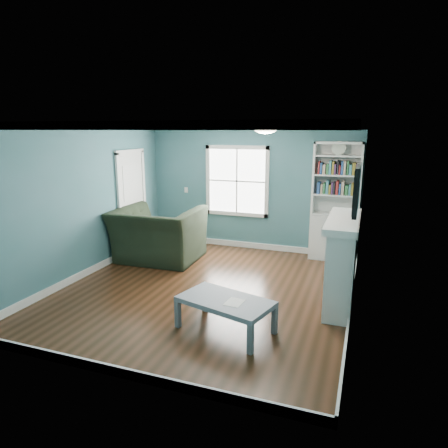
% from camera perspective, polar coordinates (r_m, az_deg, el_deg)
% --- Properties ---
extents(floor, '(5.00, 5.00, 0.00)m').
position_cam_1_polar(floor, '(6.56, -2.56, -9.30)').
color(floor, black).
rests_on(floor, ground).
extents(room_walls, '(5.00, 5.00, 5.00)m').
position_cam_1_polar(room_walls, '(6.12, -2.71, 4.48)').
color(room_walls, '#336A6E').
rests_on(room_walls, ground).
extents(trim, '(4.50, 5.00, 2.60)m').
position_cam_1_polar(trim, '(6.19, -2.68, 1.33)').
color(trim, white).
rests_on(trim, ground).
extents(window, '(1.40, 0.06, 1.50)m').
position_cam_1_polar(window, '(8.56, 1.86, 6.14)').
color(window, white).
rests_on(window, room_walls).
extents(bookshelf, '(0.90, 0.35, 2.31)m').
position_cam_1_polar(bookshelf, '(8.07, 15.53, 1.42)').
color(bookshelf, silver).
rests_on(bookshelf, ground).
extents(fireplace, '(0.44, 1.58, 1.30)m').
position_cam_1_polar(fireplace, '(6.09, 16.61, -5.29)').
color(fireplace, black).
rests_on(fireplace, ground).
extents(tv, '(0.06, 1.10, 0.65)m').
position_cam_1_polar(tv, '(5.84, 18.51, 4.80)').
color(tv, black).
rests_on(tv, fireplace).
extents(door, '(0.12, 0.98, 2.17)m').
position_cam_1_polar(door, '(8.46, -13.00, 3.14)').
color(door, silver).
rests_on(door, ground).
extents(ceiling_fixture, '(0.38, 0.38, 0.15)m').
position_cam_1_polar(ceiling_fixture, '(5.86, 5.96, 13.52)').
color(ceiling_fixture, white).
rests_on(ceiling_fixture, room_walls).
extents(light_switch, '(0.08, 0.01, 0.12)m').
position_cam_1_polar(light_switch, '(9.03, -5.43, 4.87)').
color(light_switch, white).
rests_on(light_switch, room_walls).
extents(recliner, '(1.63, 1.09, 1.39)m').
position_cam_1_polar(recliner, '(7.87, -9.41, -0.26)').
color(recliner, black).
rests_on(recliner, ground).
extents(coffee_table, '(1.31, 0.93, 0.43)m').
position_cam_1_polar(coffee_table, '(5.17, 0.20, -11.25)').
color(coffee_table, '#515962').
rests_on(coffee_table, ground).
extents(paper_sheet, '(0.23, 0.28, 0.00)m').
position_cam_1_polar(paper_sheet, '(5.06, 1.49, -11.12)').
color(paper_sheet, white).
rests_on(paper_sheet, coffee_table).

